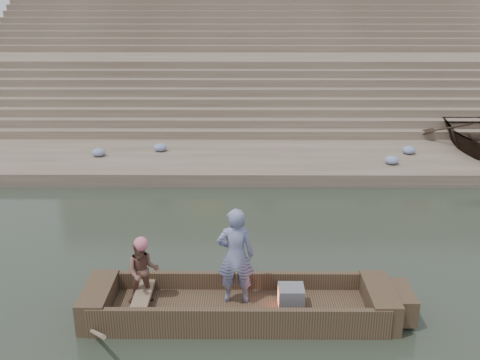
{
  "coord_description": "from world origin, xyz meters",
  "views": [
    {
      "loc": [
        -3.62,
        -9.0,
        5.65
      ],
      "look_at": [
        -3.69,
        2.8,
        1.4
      ],
      "focal_mm": 39.72,
      "sensor_mm": 36.0,
      "label": 1
    }
  ],
  "objects_px": {
    "main_rowboat": "(239,311)",
    "television": "(290,297)",
    "rowing_man": "(143,271)",
    "standing_man": "(236,256)"
  },
  "relations": [
    {
      "from": "main_rowboat",
      "to": "television",
      "type": "relative_size",
      "value": 10.87
    },
    {
      "from": "main_rowboat",
      "to": "television",
      "type": "bearing_deg",
      "value": -0.0
    },
    {
      "from": "standing_man",
      "to": "rowing_man",
      "type": "distance_m",
      "value": 1.71
    },
    {
      "from": "main_rowboat",
      "to": "standing_man",
      "type": "distance_m",
      "value": 1.05
    },
    {
      "from": "standing_man",
      "to": "television",
      "type": "height_order",
      "value": "standing_man"
    },
    {
      "from": "rowing_man",
      "to": "standing_man",
      "type": "bearing_deg",
      "value": -8.42
    },
    {
      "from": "standing_man",
      "to": "television",
      "type": "relative_size",
      "value": 4.01
    },
    {
      "from": "rowing_man",
      "to": "main_rowboat",
      "type": "bearing_deg",
      "value": -14.7
    },
    {
      "from": "standing_man",
      "to": "television",
      "type": "bearing_deg",
      "value": 168.02
    },
    {
      "from": "standing_man",
      "to": "rowing_man",
      "type": "bearing_deg",
      "value": -0.32
    }
  ]
}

